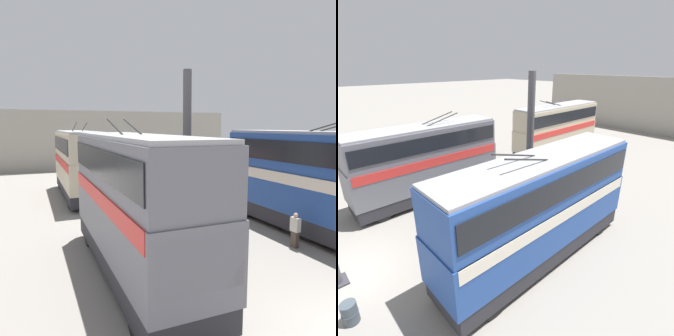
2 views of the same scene
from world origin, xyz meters
The scene contains 9 objects.
ground_plane centered at (0.00, 0.00, 0.00)m, with size 240.00×240.00×0.00m, color gray.
depot_back_wall centered at (36.89, 0.00, 3.63)m, with size 0.50×36.00×7.25m.
support_column_far centered at (11.46, 0.00, 4.06)m, with size 0.84×0.84×8.37m.
bus_left_far centered at (7.21, -4.64, 2.91)m, with size 10.63×2.54×5.73m.
bus_right_near centered at (6.32, 4.64, 2.88)m, with size 10.03×2.54×5.67m.
bus_right_far centered at (20.66, 4.64, 2.83)m, with size 10.43×2.54×5.61m.
person_by_left_row centered at (5.99, -2.66, 0.82)m, with size 0.43×0.25×1.56m.
person_aisle_midway centered at (8.28, -0.54, 0.98)m, with size 0.41×0.48×1.83m.
oil_drum centered at (-0.48, -2.44, 0.44)m, with size 0.57×0.57×0.87m.
Camera 2 is at (-0.94, -11.22, 8.72)m, focal length 28.00 mm.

